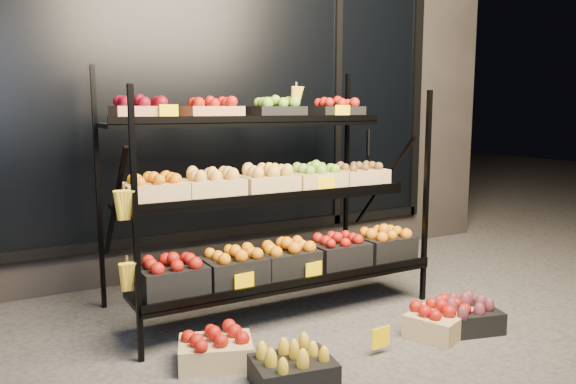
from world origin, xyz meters
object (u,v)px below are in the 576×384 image
floor_crate_midright (440,318)px  floor_crate_left (216,348)px  display_rack (269,196)px  floor_crate_midleft (293,367)px

floor_crate_midright → floor_crate_left: bearing=147.2°
floor_crate_left → floor_crate_midright: 1.39m
display_rack → floor_crate_midleft: bearing=-111.7°
floor_crate_left → floor_crate_midright: bearing=8.5°
display_rack → floor_crate_midleft: size_ratio=4.94×
display_rack → floor_crate_midright: size_ratio=4.47×
floor_crate_left → floor_crate_midright: (1.36, -0.28, 0.00)m
floor_crate_midleft → floor_crate_midright: 1.12m
display_rack → floor_crate_midleft: 1.34m
floor_crate_left → floor_crate_midleft: bearing=-38.5°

